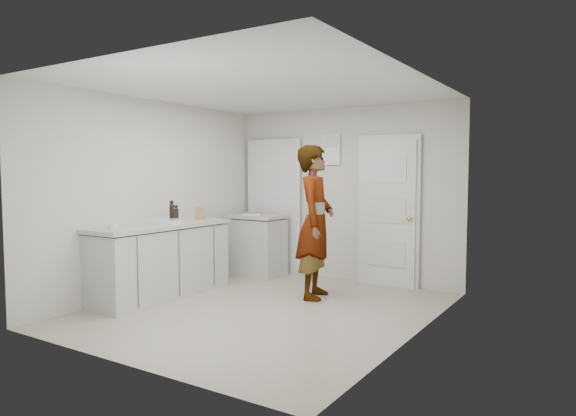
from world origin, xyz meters
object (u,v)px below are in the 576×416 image
Objects in this scene: egg_bowl at (113,226)px; cake_mix_box at (199,213)px; oil_cruet_a at (176,214)px; baking_dish at (165,222)px; spice_jar at (207,217)px; oil_cruet_b at (172,212)px; person at (315,222)px.

cake_mix_box is at bearing 87.02° from egg_bowl.
oil_cruet_a is at bearing 75.93° from egg_bowl.
cake_mix_box reaches higher than baking_dish.
baking_dish is 3.29× the size of egg_bowl.
oil_cruet_a reaches higher than baking_dish.
oil_cruet_b is at bearing -111.66° from spice_jar.
egg_bowl is at bearing -105.39° from baking_dish.
oil_cruet_a is at bearing 102.22° from person.
baking_dish is (0.14, -0.26, -0.11)m from oil_cruet_b.
baking_dish is (-0.05, -0.72, -0.01)m from spice_jar.
spice_jar is at bearing 80.75° from egg_bowl.
oil_cruet_b is (-0.18, -0.46, 0.09)m from spice_jar.
person is 1.75m from oil_cruet_a.
person is 14.61× the size of egg_bowl.
baking_dish is at bearing -99.01° from oil_cruet_a.
person is at bearing 11.81° from spice_jar.
egg_bowl is (-0.07, -1.37, -0.06)m from cake_mix_box.
cake_mix_box is (-1.65, -0.30, 0.06)m from person.
oil_cruet_b is 0.66× the size of baking_dish.
oil_cruet_a is (-1.52, -0.86, 0.09)m from person.
oil_cruet_b is (-0.17, 0.09, 0.02)m from oil_cruet_a.
oil_cruet_b is at bearing 152.43° from oil_cruet_a.
oil_cruet_b is (-1.69, -0.78, 0.11)m from person.
person is at bearing 1.02° from cake_mix_box.
person reaches higher than spice_jar.
person is at bearing 29.60° from oil_cruet_a.
spice_jar is 0.63× the size of egg_bowl.
person is 1.68m from cake_mix_box.
person is 8.03× the size of oil_cruet_a.
cake_mix_box is 0.39× the size of baking_dish.
person is at bearing 44.09° from egg_bowl.
cake_mix_box is at bearing 97.99° from baking_dish.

